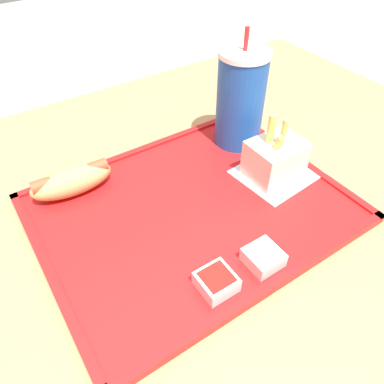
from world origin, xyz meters
TOP-DOWN VIEW (x-y plane):
  - dining_table at (0.00, 0.00)m, footprint 1.26×0.89m
  - food_tray at (0.04, 0.01)m, footprint 0.44×0.35m
  - paper_napkin at (0.20, -0.00)m, footprint 0.13×0.12m
  - soda_cup at (0.20, 0.11)m, footprint 0.08×0.08m
  - hot_dog_far at (-0.10, 0.14)m, footprint 0.13×0.06m
  - fries_carton at (0.18, 0.00)m, footprint 0.08×0.07m
  - sauce_cup_mayo at (0.06, -0.12)m, footprint 0.04×0.04m
  - sauce_cup_ketchup at (-0.02, -0.12)m, footprint 0.04×0.04m

SIDE VIEW (x-z plane):
  - dining_table at x=0.00m, z-range 0.00..0.74m
  - food_tray at x=0.04m, z-range 0.73..0.75m
  - paper_napkin at x=0.20m, z-range 0.75..0.75m
  - sauce_cup_mayo at x=0.06m, z-range 0.75..0.77m
  - sauce_cup_ketchup at x=-0.02m, z-range 0.75..0.77m
  - hot_dog_far at x=-0.10m, z-range 0.75..0.79m
  - fries_carton at x=0.18m, z-range 0.73..0.84m
  - soda_cup at x=0.20m, z-range 0.73..0.93m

